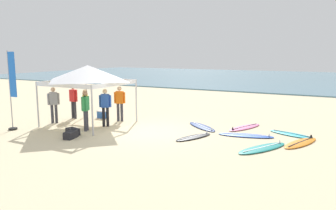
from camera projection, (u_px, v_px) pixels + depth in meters
name	position (u px, v px, depth m)	size (l,w,h in m)	color
ground_plane	(145.00, 132.00, 13.73)	(80.00, 80.00, 0.00)	beige
sea	(281.00, 78.00, 43.17)	(80.00, 36.00, 0.10)	#568499
canopy_tent	(88.00, 73.00, 14.82)	(3.27, 3.27, 2.75)	#B7B7BC
surfboard_pink	(245.00, 127.00, 14.39)	(1.27, 2.16, 0.19)	pink
surfboard_cyan	(292.00, 134.00, 13.13)	(1.99, 1.20, 0.19)	#23B2CC
surfboard_teal	(263.00, 148.00, 11.22)	(1.60, 2.34, 0.19)	#19847F
surfboard_blue	(246.00, 135.00, 12.96)	(2.25, 1.02, 0.19)	blue
surfboard_navy	(202.00, 127.00, 14.53)	(2.00, 1.78, 0.19)	navy
surfboard_black	(194.00, 137.00, 12.71)	(1.12, 1.86, 0.19)	black
surfboard_orange	(301.00, 143.00, 11.89)	(1.27, 2.24, 0.19)	orange
person_red	(73.00, 99.00, 16.39)	(0.55, 0.25, 1.71)	#2D2D33
person_green	(86.00, 108.00, 13.74)	(0.33, 0.52, 1.71)	#383842
person_orange	(120.00, 101.00, 15.72)	(0.51, 0.35, 1.71)	#383842
person_yellow	(85.00, 106.00, 14.39)	(0.40, 0.44, 1.71)	#383842
person_grey	(54.00, 103.00, 15.28)	(0.41, 0.42, 1.71)	#383842
person_blue	(105.00, 105.00, 14.56)	(0.49, 0.37, 1.71)	black
banner_flag	(12.00, 94.00, 13.79)	(0.60, 0.36, 3.40)	#99999E
gear_bag_near_tent	(71.00, 135.00, 12.62)	(0.60, 0.32, 0.28)	#232328
gear_bag_by_pole	(73.00, 132.00, 13.15)	(0.60, 0.32, 0.28)	#232328
cooler_box	(103.00, 114.00, 16.65)	(0.50, 0.36, 0.39)	#2D60B7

